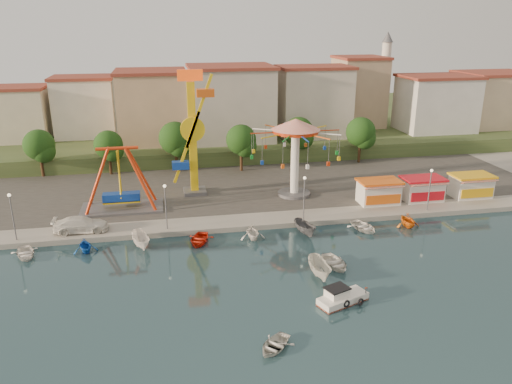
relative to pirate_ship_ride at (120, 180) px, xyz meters
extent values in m
plane|color=#122733|center=(13.36, -20.46, -4.39)|extent=(200.00, 200.00, 0.00)
cube|color=#9E998E|center=(13.36, 41.54, -4.09)|extent=(200.00, 100.00, 0.60)
cube|color=#4C4944|center=(13.36, 9.54, -3.79)|extent=(90.00, 28.00, 0.01)
cube|color=#384C26|center=(13.36, 46.54, -2.89)|extent=(200.00, 60.00, 3.00)
cube|color=#59595E|center=(0.00, 0.00, -3.64)|extent=(10.00, 5.00, 0.30)
cube|color=#12389E|center=(0.00, 0.00, -2.19)|extent=(4.50, 1.40, 1.00)
cylinder|color=red|center=(0.00, 0.00, 4.01)|extent=(5.00, 0.40, 0.40)
cube|color=#59595E|center=(9.36, 4.43, -3.54)|extent=(3.00, 3.00, 0.50)
cube|color=yellow|center=(9.36, 4.43, 3.71)|extent=(1.00, 1.00, 15.00)
cube|color=#FE4A0E|center=(9.36, 4.43, 12.01)|extent=(3.20, 0.50, 1.40)
cylinder|color=yellow|center=(9.36, 3.63, 5.21)|extent=(3.20, 0.50, 3.20)
cube|color=yellow|center=(10.25, 3.43, 7.54)|extent=(3.89, 0.35, 9.47)
cube|color=#CA4E11|center=(11.15, 3.43, 9.88)|extent=(2.20, 1.20, 1.00)
cylinder|color=#59595E|center=(22.50, 1.12, -3.59)|extent=(4.40, 4.40, 0.40)
cylinder|color=white|center=(22.50, 1.12, 0.71)|extent=(1.10, 1.10, 9.00)
cylinder|color=red|center=(22.50, 1.12, 5.01)|extent=(6.00, 6.00, 0.50)
cone|color=red|center=(22.50, 1.12, 5.91)|extent=(6.40, 6.40, 1.40)
cube|color=white|center=(32.34, -3.96, -2.39)|extent=(5.00, 3.00, 2.80)
cube|color=#E15D14|center=(32.34, -3.96, -0.84)|extent=(5.40, 3.40, 0.25)
cube|color=red|center=(32.34, -5.66, -1.19)|extent=(5.00, 0.77, 0.43)
cube|color=white|center=(38.42, -3.96, -2.39)|extent=(5.00, 3.00, 2.80)
cube|color=red|center=(38.42, -3.96, -0.84)|extent=(5.40, 3.40, 0.25)
cube|color=red|center=(38.42, -5.66, -1.19)|extent=(5.00, 0.77, 0.43)
cube|color=white|center=(45.45, -3.96, -2.39)|extent=(5.00, 3.00, 2.80)
cube|color=gold|center=(45.45, -3.96, -0.84)|extent=(5.40, 3.40, 0.25)
cube|color=red|center=(45.45, -5.66, -1.19)|extent=(5.00, 0.77, 0.43)
cylinder|color=#59595E|center=(-10.64, -7.46, -1.29)|extent=(0.14, 0.14, 5.00)
cylinder|color=#59595E|center=(5.36, -7.46, -1.29)|extent=(0.14, 0.14, 5.00)
cylinder|color=#59595E|center=(21.36, -7.46, -1.29)|extent=(0.14, 0.14, 5.00)
cylinder|color=#59595E|center=(37.36, -7.46, -1.29)|extent=(0.14, 0.14, 5.00)
cylinder|color=#382314|center=(-12.64, 16.51, -2.00)|extent=(0.44, 0.44, 3.60)
sphere|color=black|center=(-12.64, 16.51, 1.10)|extent=(4.60, 4.60, 4.60)
cylinder|color=#382314|center=(-2.64, 15.78, -2.09)|extent=(0.44, 0.44, 3.40)
sphere|color=black|center=(-2.64, 15.78, 0.83)|extent=(4.35, 4.35, 4.35)
cylinder|color=#382314|center=(7.36, 15.35, -1.83)|extent=(0.44, 0.44, 3.92)
sphere|color=black|center=(7.36, 15.35, 1.54)|extent=(5.02, 5.02, 5.02)
cylinder|color=#382314|center=(17.36, 13.90, -1.96)|extent=(0.44, 0.44, 3.66)
sphere|color=black|center=(17.36, 13.90, 1.18)|extent=(4.68, 4.68, 4.68)
cylinder|color=#382314|center=(27.36, 16.89, -1.89)|extent=(0.44, 0.44, 3.80)
sphere|color=black|center=(27.36, 16.89, 1.37)|extent=(4.86, 4.86, 4.86)
cylinder|color=#382314|center=(37.36, 15.07, -1.91)|extent=(0.44, 0.44, 3.77)
sphere|color=black|center=(37.36, 15.07, 1.33)|extent=(4.83, 4.83, 4.83)
cube|color=beige|center=(-20.01, 25.60, 4.54)|extent=(9.26, 9.53, 11.87)
cube|color=silver|center=(-7.97, 30.92, 2.92)|extent=(12.33, 9.01, 8.63)
cube|color=tan|center=(5.18, 31.50, 4.22)|extent=(11.95, 9.28, 11.23)
cube|color=beige|center=(18.97, 28.34, 3.20)|extent=(12.59, 10.50, 9.20)
cube|color=beige|center=(32.43, 31.74, 3.22)|extent=(10.75, 9.23, 9.24)
cube|color=tan|center=(45.73, 29.87, 4.21)|extent=(12.77, 10.96, 11.21)
cube|color=silver|center=(57.51, 28.31, 4.78)|extent=(8.23, 8.98, 12.36)
cube|color=beige|center=(69.39, 33.24, 2.99)|extent=(11.59, 10.93, 8.76)
cylinder|color=silver|center=(49.36, 33.54, 6.61)|extent=(1.80, 1.80, 16.00)
cylinder|color=#59595E|center=(49.36, 33.54, 11.61)|extent=(2.80, 2.80, 0.30)
cone|color=#59595E|center=(49.36, 33.54, 15.61)|extent=(2.20, 2.20, 2.00)
cube|color=white|center=(19.83, -25.13, -4.12)|extent=(4.80, 3.20, 0.81)
cube|color=red|center=(19.83, -25.13, -4.32)|extent=(4.80, 3.20, 0.14)
cube|color=white|center=(19.29, -25.04, -3.45)|extent=(2.16, 1.90, 0.81)
cube|color=black|center=(19.29, -25.04, -3.00)|extent=(2.39, 2.13, 0.11)
torus|color=black|center=(19.83, -26.03, -3.99)|extent=(0.70, 0.41, 0.68)
torus|color=black|center=(21.08, -25.98, -3.99)|extent=(0.70, 0.41, 0.68)
imported|color=white|center=(21.38, -18.70, -3.98)|extent=(3.45, 4.38, 0.82)
imported|color=silver|center=(12.62, -30.29, -4.06)|extent=(3.89, 3.94, 0.67)
imported|color=silver|center=(19.26, -20.43, -3.55)|extent=(1.67, 4.39, 1.69)
imported|color=white|center=(-4.06, -6.46, -2.94)|extent=(5.90, 2.41, 1.71)
imported|color=white|center=(-9.08, -10.66, -4.01)|extent=(3.61, 4.29, 0.76)
imported|color=blue|center=(-3.17, -10.66, -3.64)|extent=(3.17, 3.44, 1.51)
imported|color=white|center=(2.56, -10.66, -3.58)|extent=(2.52, 4.45, 1.62)
imported|color=red|center=(8.68, -10.66, -3.99)|extent=(3.81, 4.53, 0.80)
imported|color=white|center=(14.61, -10.66, -3.57)|extent=(2.88, 3.28, 1.66)
imported|color=#58585D|center=(20.64, -10.66, -3.62)|extent=(2.38, 4.26, 1.55)
imported|color=white|center=(27.69, -10.66, -3.99)|extent=(3.76, 4.55, 0.82)
imported|color=orange|center=(33.12, -10.66, -3.57)|extent=(2.78, 3.20, 1.65)
camera|label=1|loc=(5.48, -60.49, 18.52)|focal=35.00mm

